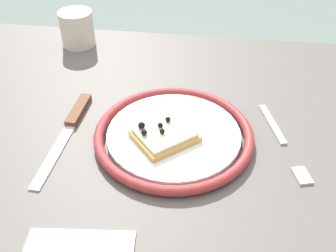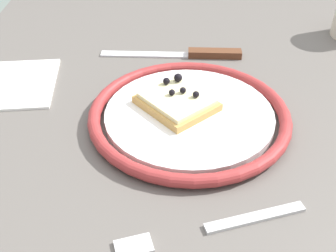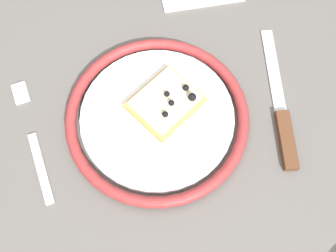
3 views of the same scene
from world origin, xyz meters
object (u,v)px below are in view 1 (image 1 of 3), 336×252
fork (282,141)px  pizza_slice_near (164,135)px  knife (72,121)px  plate (174,135)px  cup (77,28)px  dining_table (159,175)px

fork → pizza_slice_near: bearing=9.4°
knife → fork: knife is taller
plate → cup: cup is taller
plate → cup: 0.41m
dining_table → plate: (-0.03, 0.01, 0.11)m
cup → fork: bearing=146.6°
pizza_slice_near → fork: size_ratio=0.63×
dining_table → knife: bearing=-3.3°
pizza_slice_near → knife: bearing=-11.4°
plate → fork: (-0.18, -0.02, -0.01)m
dining_table → fork: 0.24m
dining_table → fork: fork is taller
plate → pizza_slice_near: (0.01, 0.02, 0.01)m
dining_table → pizza_slice_near: bearing=118.3°
dining_table → fork: size_ratio=5.16×
fork → cup: cup is taller
dining_table → cup: (0.24, -0.30, 0.14)m
pizza_slice_near → cup: size_ratio=1.54×
fork → plate: bearing=5.0°
knife → cup: cup is taller
pizza_slice_near → fork: pizza_slice_near is taller
dining_table → plate: 0.12m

